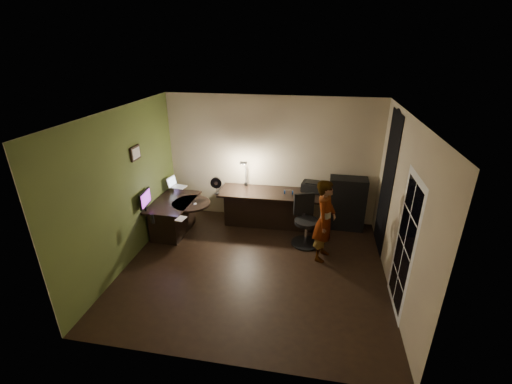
% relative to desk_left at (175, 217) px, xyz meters
% --- Properties ---
extents(floor, '(4.50, 4.00, 0.01)m').
position_rel_desk_left_xyz_m(floor, '(1.83, -0.94, -0.36)').
color(floor, black).
rests_on(floor, ground).
extents(ceiling, '(4.50, 4.00, 0.01)m').
position_rel_desk_left_xyz_m(ceiling, '(1.83, -0.94, 2.35)').
color(ceiling, silver).
rests_on(ceiling, floor).
extents(wall_back, '(4.50, 0.01, 2.70)m').
position_rel_desk_left_xyz_m(wall_back, '(1.83, 1.06, 0.99)').
color(wall_back, tan).
rests_on(wall_back, floor).
extents(wall_front, '(4.50, 0.01, 2.70)m').
position_rel_desk_left_xyz_m(wall_front, '(1.83, -2.95, 0.99)').
color(wall_front, tan).
rests_on(wall_front, floor).
extents(wall_left, '(0.01, 4.00, 2.70)m').
position_rel_desk_left_xyz_m(wall_left, '(-0.42, -0.94, 0.99)').
color(wall_left, tan).
rests_on(wall_left, floor).
extents(wall_right, '(0.01, 4.00, 2.70)m').
position_rel_desk_left_xyz_m(wall_right, '(4.08, -0.94, 0.99)').
color(wall_right, tan).
rests_on(wall_right, floor).
extents(green_wall_overlay, '(0.00, 4.00, 2.70)m').
position_rel_desk_left_xyz_m(green_wall_overlay, '(-0.41, -0.94, 0.99)').
color(green_wall_overlay, '#495925').
rests_on(green_wall_overlay, floor).
extents(arched_doorway, '(0.01, 0.90, 2.60)m').
position_rel_desk_left_xyz_m(arched_doorway, '(4.07, 0.21, 0.94)').
color(arched_doorway, black).
rests_on(arched_doorway, floor).
extents(french_door, '(0.02, 0.92, 2.10)m').
position_rel_desk_left_xyz_m(french_door, '(4.07, -1.49, 0.69)').
color(french_door, white).
rests_on(french_door, floor).
extents(framed_picture, '(0.04, 0.30, 0.25)m').
position_rel_desk_left_xyz_m(framed_picture, '(-0.39, -0.49, 1.49)').
color(framed_picture, black).
rests_on(framed_picture, wall_left).
extents(desk_left, '(0.80, 1.26, 0.71)m').
position_rel_desk_left_xyz_m(desk_left, '(0.00, 0.00, 0.00)').
color(desk_left, black).
rests_on(desk_left, floor).
extents(desk_right, '(2.09, 0.76, 0.78)m').
position_rel_desk_left_xyz_m(desk_right, '(1.86, 0.65, 0.03)').
color(desk_right, black).
rests_on(desk_right, floor).
extents(cabinet, '(0.76, 0.39, 1.13)m').
position_rel_desk_left_xyz_m(cabinet, '(3.47, 0.84, 0.21)').
color(cabinet, black).
rests_on(cabinet, floor).
extents(laptop_stand, '(0.27, 0.25, 0.09)m').
position_rel_desk_left_xyz_m(laptop_stand, '(-0.10, 0.57, 0.38)').
color(laptop_stand, silver).
rests_on(laptop_stand, desk_left).
extents(laptop, '(0.37, 0.35, 0.22)m').
position_rel_desk_left_xyz_m(laptop, '(-0.10, 0.57, 0.53)').
color(laptop, silver).
rests_on(laptop, laptop_stand).
extents(monitor, '(0.13, 0.47, 0.30)m').
position_rel_desk_left_xyz_m(monitor, '(-0.35, -0.48, 0.49)').
color(monitor, black).
rests_on(monitor, desk_left).
extents(mouse, '(0.09, 0.11, 0.04)m').
position_rel_desk_left_xyz_m(mouse, '(0.48, -0.04, 0.36)').
color(mouse, silver).
rests_on(mouse, desk_left).
extents(phone, '(0.08, 0.13, 0.01)m').
position_rel_desk_left_xyz_m(phone, '(0.39, -0.13, 0.34)').
color(phone, black).
rests_on(phone, desk_left).
extents(pen, '(0.02, 0.15, 0.01)m').
position_rel_desk_left_xyz_m(pen, '(-0.22, -0.45, 0.34)').
color(pen, black).
rests_on(pen, desk_left).
extents(speaker, '(0.08, 0.08, 0.18)m').
position_rel_desk_left_xyz_m(speaker, '(-0.01, -0.89, 0.43)').
color(speaker, black).
rests_on(speaker, desk_left).
extents(notepad, '(0.18, 0.23, 0.01)m').
position_rel_desk_left_xyz_m(notepad, '(0.43, -0.66, 0.34)').
color(notepad, silver).
rests_on(notepad, desk_left).
extents(desk_fan, '(0.25, 0.16, 0.36)m').
position_rel_desk_left_xyz_m(desk_fan, '(0.82, 0.35, 0.62)').
color(desk_fan, black).
rests_on(desk_fan, desk_right).
extents(headphones, '(0.21, 0.10, 0.10)m').
position_rel_desk_left_xyz_m(headphones, '(2.27, 0.58, 0.49)').
color(headphones, '#133D94').
rests_on(headphones, desk_right).
extents(printer, '(0.49, 0.41, 0.19)m').
position_rel_desk_left_xyz_m(printer, '(2.75, 0.86, 0.54)').
color(printer, black).
rests_on(printer, desk_right).
extents(desk_lamp, '(0.15, 0.29, 0.64)m').
position_rel_desk_left_xyz_m(desk_lamp, '(1.32, 0.89, 0.76)').
color(desk_lamp, black).
rests_on(desk_lamp, desk_right).
extents(office_chair, '(0.71, 0.71, 0.99)m').
position_rel_desk_left_xyz_m(office_chair, '(2.69, 0.02, 0.14)').
color(office_chair, black).
rests_on(office_chair, floor).
extents(person, '(0.49, 0.62, 1.52)m').
position_rel_desk_left_xyz_m(person, '(3.00, -0.38, 0.40)').
color(person, '#D8A88C').
rests_on(person, floor).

